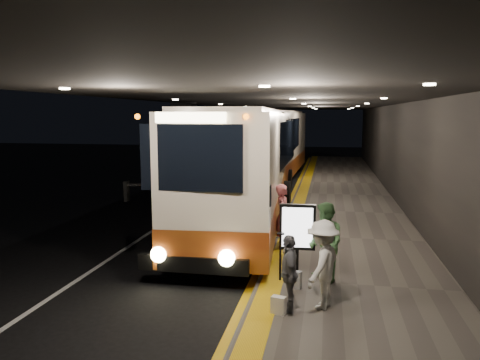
% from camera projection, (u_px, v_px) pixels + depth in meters
% --- Properties ---
extents(ground, '(90.00, 90.00, 0.00)m').
position_uv_depth(ground, '(193.00, 243.00, 14.47)').
color(ground, black).
extents(lane_line_white, '(0.12, 50.00, 0.01)m').
position_uv_depth(lane_line_white, '(186.00, 209.00, 19.66)').
color(lane_line_white, silver).
rests_on(lane_line_white, ground).
extents(kerb_stripe_yellow, '(0.18, 50.00, 0.01)m').
position_uv_depth(kerb_stripe_yellow, '(284.00, 213.00, 18.90)').
color(kerb_stripe_yellow, gold).
rests_on(kerb_stripe_yellow, ground).
extents(sidewalk, '(4.50, 50.00, 0.15)m').
position_uv_depth(sidewalk, '(345.00, 213.00, 18.45)').
color(sidewalk, '#514C44').
rests_on(sidewalk, ground).
extents(tactile_strip, '(0.50, 50.00, 0.01)m').
position_uv_depth(tactile_strip, '(297.00, 209.00, 18.79)').
color(tactile_strip, gold).
rests_on(tactile_strip, sidewalk).
extents(terminal_wall, '(0.10, 50.00, 6.00)m').
position_uv_depth(terminal_wall, '(409.00, 140.00, 17.63)').
color(terminal_wall, black).
rests_on(terminal_wall, ground).
extents(support_columns, '(0.80, 24.80, 4.40)m').
position_uv_depth(support_columns, '(185.00, 159.00, 18.33)').
color(support_columns, black).
rests_on(support_columns, ground).
extents(canopy, '(9.00, 50.00, 0.40)m').
position_uv_depth(canopy, '(290.00, 97.00, 18.24)').
color(canopy, black).
rests_on(canopy, support_columns).
extents(coach_main, '(3.44, 12.93, 4.00)m').
position_uv_depth(coach_main, '(243.00, 172.00, 16.47)').
color(coach_main, beige).
rests_on(coach_main, ground).
extents(coach_second, '(3.06, 12.96, 4.05)m').
position_uv_depth(coach_second, '(275.00, 147.00, 28.74)').
color(coach_second, beige).
rests_on(coach_second, ground).
extents(passenger_boarding, '(0.46, 0.68, 1.81)m').
position_uv_depth(passenger_boarding, '(283.00, 215.00, 13.45)').
color(passenger_boarding, '#BA575B').
rests_on(passenger_boarding, sidewalk).
extents(passenger_waiting_green, '(0.96, 1.04, 1.82)m').
position_uv_depth(passenger_waiting_green, '(326.00, 242.00, 10.60)').
color(passenger_waiting_green, '#487A43').
rests_on(passenger_waiting_green, sidewalk).
extents(passenger_waiting_white, '(0.89, 1.25, 1.76)m').
position_uv_depth(passenger_waiting_white, '(323.00, 264.00, 9.14)').
color(passenger_waiting_white, silver).
rests_on(passenger_waiting_white, sidewalk).
extents(passenger_waiting_grey, '(0.60, 0.95, 1.51)m').
position_uv_depth(passenger_waiting_grey, '(289.00, 273.00, 9.01)').
color(passenger_waiting_grey, '#504F55').
rests_on(passenger_waiting_grey, sidewalk).
extents(bag_polka, '(0.35, 0.22, 0.39)m').
position_uv_depth(bag_polka, '(294.00, 279.00, 10.26)').
color(bag_polka, black).
rests_on(bag_polka, sidewalk).
extents(bag_plain, '(0.31, 0.24, 0.34)m').
position_uv_depth(bag_plain, '(279.00, 305.00, 8.93)').
color(bag_plain, silver).
rests_on(bag_plain, sidewalk).
extents(info_sign, '(0.83, 0.14, 1.75)m').
position_uv_depth(info_sign, '(297.00, 228.00, 10.78)').
color(info_sign, black).
rests_on(info_sign, sidewalk).
extents(stanchion_post, '(0.05, 0.05, 1.10)m').
position_uv_depth(stanchion_post, '(280.00, 257.00, 10.68)').
color(stanchion_post, black).
rests_on(stanchion_post, sidewalk).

